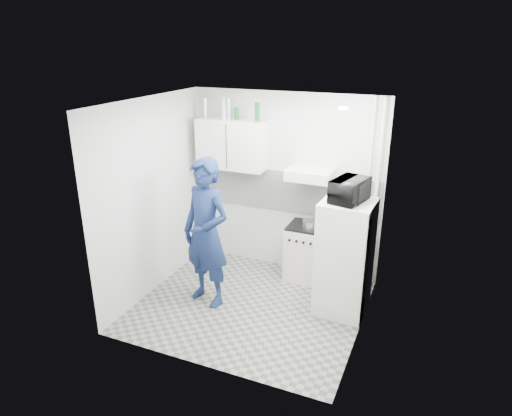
% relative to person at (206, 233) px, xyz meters
% --- Properties ---
extents(floor, '(2.80, 2.80, 0.00)m').
position_rel_person_xyz_m(floor, '(0.56, 0.08, -0.97)').
color(floor, gray).
rests_on(floor, ground).
extents(ceiling, '(2.80, 2.80, 0.00)m').
position_rel_person_xyz_m(ceiling, '(0.56, 0.08, 1.63)').
color(ceiling, white).
rests_on(ceiling, wall_back).
extents(wall_back, '(2.80, 0.00, 2.80)m').
position_rel_person_xyz_m(wall_back, '(0.56, 1.33, 0.33)').
color(wall_back, silver).
rests_on(wall_back, floor).
extents(wall_left, '(0.00, 2.60, 2.60)m').
position_rel_person_xyz_m(wall_left, '(-0.84, 0.08, 0.33)').
color(wall_left, silver).
rests_on(wall_left, floor).
extents(wall_right, '(0.00, 2.60, 2.60)m').
position_rel_person_xyz_m(wall_right, '(1.96, 0.08, 0.33)').
color(wall_right, silver).
rests_on(wall_right, floor).
extents(person, '(0.80, 0.64, 1.93)m').
position_rel_person_xyz_m(person, '(0.00, 0.00, 0.00)').
color(person, '#132249').
rests_on(person, floor).
extents(stove, '(0.49, 0.49, 0.79)m').
position_rel_person_xyz_m(stove, '(0.98, 1.08, -0.57)').
color(stove, silver).
rests_on(stove, floor).
extents(fridge, '(0.64, 0.64, 1.47)m').
position_rel_person_xyz_m(fridge, '(1.66, 0.47, -0.23)').
color(fridge, silver).
rests_on(fridge, floor).
extents(stove_top, '(0.47, 0.47, 0.03)m').
position_rel_person_xyz_m(stove_top, '(0.98, 1.08, -0.16)').
color(stove_top, black).
rests_on(stove_top, stove).
extents(saucepan, '(0.20, 0.20, 0.11)m').
position_rel_person_xyz_m(saucepan, '(1.05, 1.01, -0.09)').
color(saucepan, silver).
rests_on(saucepan, stove_top).
extents(microwave, '(0.55, 0.44, 0.27)m').
position_rel_person_xyz_m(microwave, '(1.66, 0.47, 0.64)').
color(microwave, black).
rests_on(microwave, fridge).
extents(bottle_a, '(0.06, 0.06, 0.28)m').
position_rel_person_xyz_m(bottle_a, '(-0.60, 1.16, 1.37)').
color(bottle_a, silver).
rests_on(bottle_a, upper_cabinet).
extents(bottle_c, '(0.07, 0.07, 0.31)m').
position_rel_person_xyz_m(bottle_c, '(-0.30, 1.16, 1.39)').
color(bottle_c, '#B2B7BC').
rests_on(bottle_c, upper_cabinet).
extents(bottle_d, '(0.06, 0.06, 0.28)m').
position_rel_person_xyz_m(bottle_d, '(-0.23, 1.16, 1.38)').
color(bottle_d, silver).
rests_on(bottle_d, upper_cabinet).
extents(canister_a, '(0.07, 0.07, 0.17)m').
position_rel_person_xyz_m(canister_a, '(-0.11, 1.16, 1.32)').
color(canister_a, '#144C1E').
rests_on(canister_a, upper_cabinet).
extents(bottle_e, '(0.06, 0.06, 0.26)m').
position_rel_person_xyz_m(bottle_e, '(0.21, 1.16, 1.36)').
color(bottle_e, '#144C1E').
rests_on(bottle_e, upper_cabinet).
extents(upper_cabinet, '(1.00, 0.35, 0.70)m').
position_rel_person_xyz_m(upper_cabinet, '(-0.19, 1.16, 0.88)').
color(upper_cabinet, silver).
rests_on(upper_cabinet, wall_back).
extents(range_hood, '(0.60, 0.50, 0.14)m').
position_rel_person_xyz_m(range_hood, '(1.01, 1.08, 0.60)').
color(range_hood, silver).
rests_on(range_hood, wall_back).
extents(backsplash, '(2.74, 0.03, 0.60)m').
position_rel_person_xyz_m(backsplash, '(0.56, 1.32, 0.23)').
color(backsplash, white).
rests_on(backsplash, wall_back).
extents(pipe_a, '(0.05, 0.05, 2.60)m').
position_rel_person_xyz_m(pipe_a, '(1.86, 1.25, 0.33)').
color(pipe_a, silver).
rests_on(pipe_a, floor).
extents(pipe_b, '(0.04, 0.04, 2.60)m').
position_rel_person_xyz_m(pipe_b, '(1.74, 1.25, 0.33)').
color(pipe_b, silver).
rests_on(pipe_b, floor).
extents(ceiling_spot_fixture, '(0.10, 0.10, 0.02)m').
position_rel_person_xyz_m(ceiling_spot_fixture, '(1.56, 0.28, 1.60)').
color(ceiling_spot_fixture, white).
rests_on(ceiling_spot_fixture, ceiling).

